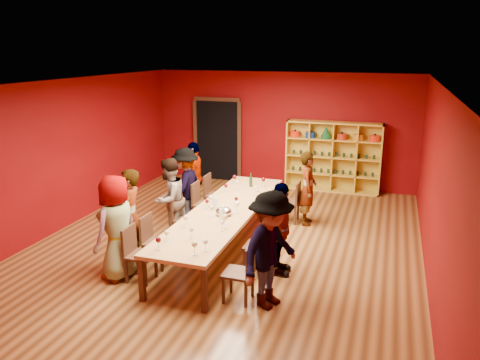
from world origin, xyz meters
name	(u,v)px	position (x,y,z in m)	size (l,w,h in m)	color
room_shell	(224,170)	(0.00, 0.00, 1.50)	(7.10, 9.10, 3.04)	#583317
tasting_table	(224,212)	(0.00, 0.00, 0.70)	(1.10, 4.50, 0.75)	tan
doorway	(218,140)	(-1.80, 4.43, 1.12)	(1.40, 0.17, 2.30)	black
shelving_unit	(333,153)	(1.40, 4.32, 0.98)	(2.40, 0.40, 1.80)	gold
chair_person_left_0	(136,251)	(-0.91, -1.61, 0.50)	(0.42, 0.42, 0.89)	#321B10
person_left_0	(117,227)	(-1.23, -1.61, 0.85)	(0.83, 0.45, 1.71)	#557FB0
chair_person_left_1	(152,238)	(-0.91, -1.06, 0.50)	(0.42, 0.42, 0.89)	#321B10
person_left_1	(130,217)	(-1.32, -1.06, 0.83)	(0.61, 0.44, 1.66)	pink
chair_person_left_2	(182,216)	(-0.91, 0.09, 0.50)	(0.42, 0.42, 0.89)	#321B10
person_left_2	(169,199)	(-1.16, 0.09, 0.80)	(0.78, 0.43, 1.60)	#131735
chair_person_left_3	(201,201)	(-0.91, 1.03, 0.50)	(0.42, 0.42, 0.89)	#321B10
person_left_3	(185,185)	(-1.25, 1.03, 0.80)	(1.04, 0.43, 1.61)	#151B3C
chair_person_left_4	(212,192)	(-0.91, 1.68, 0.50)	(0.42, 0.42, 0.89)	#321B10
person_left_4	(195,177)	(-1.32, 1.68, 0.80)	(0.94, 0.43, 1.61)	#515156
chair_person_right_0	(243,270)	(0.91, -1.70, 0.50)	(0.42, 0.42, 0.89)	#321B10
person_right_0	(270,250)	(1.31, -1.70, 0.86)	(1.11, 0.46, 1.72)	silver
chair_person_right_1	(262,243)	(0.91, -0.69, 0.50)	(0.42, 0.42, 0.89)	#321B10
person_right_1	(280,229)	(1.20, -0.69, 0.78)	(0.91, 0.41, 1.55)	#141B38
chair_person_right_4	(293,200)	(0.91, 1.73, 0.50)	(0.42, 0.42, 0.89)	#321B10
person_right_4	(308,188)	(1.22, 1.73, 0.77)	(0.56, 0.41, 1.54)	#46464A
wine_glass_0	(235,177)	(-0.35, 1.60, 0.90)	(0.09, 0.09, 0.21)	silver
wine_glass_1	(237,204)	(0.28, -0.10, 0.91)	(0.09, 0.09, 0.22)	silver
wine_glass_2	(167,233)	(-0.34, -1.64, 0.88)	(0.07, 0.07, 0.18)	silver
wine_glass_3	(211,208)	(-0.09, -0.42, 0.91)	(0.09, 0.09, 0.22)	silver
wine_glass_4	(192,230)	(-0.03, -1.39, 0.88)	(0.07, 0.07, 0.18)	silver
wine_glass_5	(194,245)	(0.26, -1.96, 0.91)	(0.09, 0.09, 0.22)	silver
wine_glass_6	(256,189)	(0.33, 0.92, 0.91)	(0.09, 0.09, 0.22)	silver
wine_glass_7	(222,223)	(0.31, -0.97, 0.88)	(0.07, 0.07, 0.18)	silver
wine_glass_8	(237,183)	(-0.16, 1.22, 0.90)	(0.08, 0.08, 0.21)	silver
wine_glass_9	(263,180)	(0.28, 1.63, 0.90)	(0.08, 0.08, 0.20)	silver
wine_glass_10	(236,199)	(0.14, 0.26, 0.88)	(0.07, 0.07, 0.18)	silver
wine_glass_11	(207,202)	(-0.32, -0.04, 0.88)	(0.07, 0.07, 0.18)	silver
wine_glass_12	(257,191)	(0.37, 0.88, 0.88)	(0.07, 0.07, 0.18)	silver
wine_glass_13	(205,242)	(0.36, -1.79, 0.89)	(0.08, 0.08, 0.19)	silver
wine_glass_14	(158,240)	(-0.30, -1.96, 0.90)	(0.08, 0.08, 0.20)	silver
wine_glass_15	(225,218)	(0.30, -0.79, 0.91)	(0.09, 0.09, 0.22)	silver
wine_glass_16	(186,218)	(-0.31, -1.00, 0.89)	(0.08, 0.08, 0.20)	silver
wine_glass_17	(226,186)	(-0.32, 0.99, 0.89)	(0.08, 0.08, 0.19)	silver
wine_glass_18	(210,198)	(-0.32, 0.11, 0.90)	(0.08, 0.08, 0.21)	silver
spittoon_bowl	(224,212)	(0.09, -0.29, 0.82)	(0.29, 0.29, 0.16)	silver
carafe_a	(215,203)	(-0.19, 0.01, 0.86)	(0.11, 0.11, 0.24)	silver
carafe_b	(222,214)	(0.16, -0.55, 0.87)	(0.11, 0.11, 0.26)	silver
wine_bottle	(251,181)	(0.03, 1.55, 0.86)	(0.08, 0.08, 0.30)	#133417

